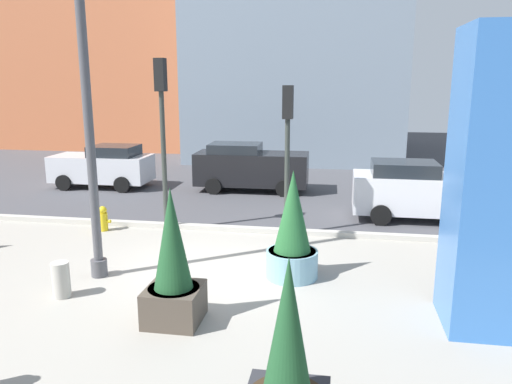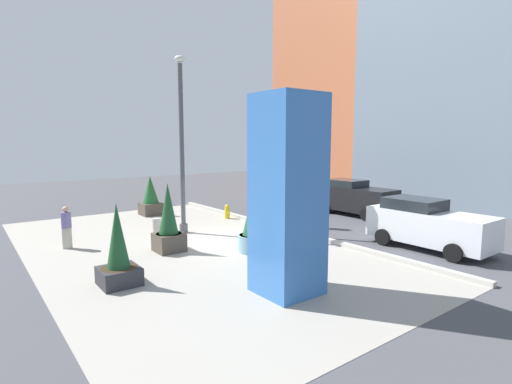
{
  "view_description": "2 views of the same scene",
  "coord_description": "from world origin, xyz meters",
  "px_view_note": "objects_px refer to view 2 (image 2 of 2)",
  "views": [
    {
      "loc": [
        3.05,
        -10.49,
        4.32
      ],
      "look_at": [
        1.13,
        0.84,
        1.74
      ],
      "focal_mm": 34.69,
      "sensor_mm": 36.0,
      "label": 1
    },
    {
      "loc": [
        13.4,
        -8.48,
        4.03
      ],
      "look_at": [
        1.19,
        0.73,
        2.05
      ],
      "focal_mm": 27.75,
      "sensor_mm": 36.0,
      "label": 2
    }
  ],
  "objects_px": {
    "concrete_bollard": "(157,227)",
    "car_far_lane": "(428,224)",
    "fire_hydrant": "(227,212)",
    "traffic_light_far_side": "(253,156)",
    "traffic_light_corner": "(308,169)",
    "potted_plant_curbside": "(118,254)",
    "potted_plant_near_left": "(254,224)",
    "lamp_post": "(182,149)",
    "potted_plant_by_pillar": "(169,223)",
    "pedestrian_crossing": "(66,225)",
    "car_passing_lane": "(277,189)",
    "potted_plant_near_right": "(151,198)",
    "car_curb_west": "(354,197)",
    "art_pillar_blue": "(288,196)"
  },
  "relations": [
    {
      "from": "fire_hydrant",
      "to": "concrete_bollard",
      "type": "relative_size",
      "value": 1.0
    },
    {
      "from": "potted_plant_near_right",
      "to": "car_curb_west",
      "type": "xyz_separation_m",
      "value": [
        6.69,
        8.92,
        0.0
      ]
    },
    {
      "from": "concrete_bollard",
      "to": "traffic_light_far_side",
      "type": "height_order",
      "value": "traffic_light_far_side"
    },
    {
      "from": "fire_hydrant",
      "to": "potted_plant_curbside",
      "type": "bearing_deg",
      "value": -50.79
    },
    {
      "from": "potted_plant_near_right",
      "to": "traffic_light_corner",
      "type": "xyz_separation_m",
      "value": [
        8.76,
        3.3,
        1.91
      ]
    },
    {
      "from": "potted_plant_near_right",
      "to": "fire_hydrant",
      "type": "bearing_deg",
      "value": 39.04
    },
    {
      "from": "concrete_bollard",
      "to": "car_passing_lane",
      "type": "bearing_deg",
      "value": 111.9
    },
    {
      "from": "art_pillar_blue",
      "to": "potted_plant_by_pillar",
      "type": "bearing_deg",
      "value": -171.54
    },
    {
      "from": "potted_plant_curbside",
      "to": "potted_plant_near_left",
      "type": "height_order",
      "value": "potted_plant_near_left"
    },
    {
      "from": "potted_plant_curbside",
      "to": "potted_plant_near_left",
      "type": "relative_size",
      "value": 0.96
    },
    {
      "from": "potted_plant_curbside",
      "to": "car_curb_west",
      "type": "xyz_separation_m",
      "value": [
        -2.96,
        13.8,
        0.06
      ]
    },
    {
      "from": "potted_plant_by_pillar",
      "to": "fire_hydrant",
      "type": "distance_m",
      "value": 6.42
    },
    {
      "from": "potted_plant_curbside",
      "to": "potted_plant_near_right",
      "type": "relative_size",
      "value": 1.09
    },
    {
      "from": "potted_plant_near_left",
      "to": "pedestrian_crossing",
      "type": "height_order",
      "value": "potted_plant_near_left"
    },
    {
      "from": "lamp_post",
      "to": "traffic_light_corner",
      "type": "distance_m",
      "value": 5.46
    },
    {
      "from": "traffic_light_far_side",
      "to": "potted_plant_near_left",
      "type": "bearing_deg",
      "value": -36.57
    },
    {
      "from": "traffic_light_corner",
      "to": "car_curb_west",
      "type": "distance_m",
      "value": 6.29
    },
    {
      "from": "fire_hydrant",
      "to": "concrete_bollard",
      "type": "height_order",
      "value": "same"
    },
    {
      "from": "potted_plant_near_right",
      "to": "traffic_light_far_side",
      "type": "distance_m",
      "value": 6.52
    },
    {
      "from": "art_pillar_blue",
      "to": "concrete_bollard",
      "type": "relative_size",
      "value": 6.98
    },
    {
      "from": "potted_plant_curbside",
      "to": "concrete_bollard",
      "type": "distance_m",
      "value": 5.93
    },
    {
      "from": "traffic_light_corner",
      "to": "potted_plant_near_right",
      "type": "bearing_deg",
      "value": -159.36
    },
    {
      "from": "potted_plant_near_right",
      "to": "fire_hydrant",
      "type": "relative_size",
      "value": 2.87
    },
    {
      "from": "car_far_lane",
      "to": "potted_plant_by_pillar",
      "type": "bearing_deg",
      "value": -124.81
    },
    {
      "from": "traffic_light_far_side",
      "to": "traffic_light_corner",
      "type": "xyz_separation_m",
      "value": [
        3.54,
        0.17,
        -0.43
      ]
    },
    {
      "from": "pedestrian_crossing",
      "to": "potted_plant_near_left",
      "type": "bearing_deg",
      "value": 49.54
    },
    {
      "from": "potted_plant_curbside",
      "to": "fire_hydrant",
      "type": "xyz_separation_m",
      "value": [
        -6.24,
        7.65,
        -0.54
      ]
    },
    {
      "from": "pedestrian_crossing",
      "to": "potted_plant_near_right",
      "type": "bearing_deg",
      "value": 131.84
    },
    {
      "from": "potted_plant_by_pillar",
      "to": "pedestrian_crossing",
      "type": "relative_size",
      "value": 1.57
    },
    {
      "from": "concrete_bollard",
      "to": "car_curb_west",
      "type": "bearing_deg",
      "value": 79.3
    },
    {
      "from": "art_pillar_blue",
      "to": "pedestrian_crossing",
      "type": "relative_size",
      "value": 3.24
    },
    {
      "from": "car_curb_west",
      "to": "art_pillar_blue",
      "type": "bearing_deg",
      "value": -59.18
    },
    {
      "from": "fire_hydrant",
      "to": "car_far_lane",
      "type": "bearing_deg",
      "value": 16.88
    },
    {
      "from": "potted_plant_curbside",
      "to": "pedestrian_crossing",
      "type": "xyz_separation_m",
      "value": [
        -4.99,
        -0.31,
        -0.01
      ]
    },
    {
      "from": "traffic_light_far_side",
      "to": "pedestrian_crossing",
      "type": "bearing_deg",
      "value": -93.89
    },
    {
      "from": "potted_plant_near_left",
      "to": "car_far_lane",
      "type": "distance_m",
      "value": 6.53
    },
    {
      "from": "lamp_post",
      "to": "car_passing_lane",
      "type": "height_order",
      "value": "lamp_post"
    },
    {
      "from": "concrete_bollard",
      "to": "traffic_light_corner",
      "type": "xyz_separation_m",
      "value": [
        4.07,
        4.96,
        2.5
      ]
    },
    {
      "from": "fire_hydrant",
      "to": "potted_plant_near_right",
      "type": "bearing_deg",
      "value": -140.96
    },
    {
      "from": "potted_plant_by_pillar",
      "to": "car_passing_lane",
      "type": "distance_m",
      "value": 12.78
    },
    {
      "from": "lamp_post",
      "to": "car_far_lane",
      "type": "relative_size",
      "value": 1.71
    },
    {
      "from": "potted_plant_near_left",
      "to": "car_passing_lane",
      "type": "distance_m",
      "value": 12.06
    },
    {
      "from": "traffic_light_far_side",
      "to": "car_far_lane",
      "type": "bearing_deg",
      "value": 18.14
    },
    {
      "from": "lamp_post",
      "to": "potted_plant_by_pillar",
      "type": "bearing_deg",
      "value": -36.89
    },
    {
      "from": "art_pillar_blue",
      "to": "potted_plant_by_pillar",
      "type": "distance_m",
      "value": 5.85
    },
    {
      "from": "traffic_light_far_side",
      "to": "car_far_lane",
      "type": "relative_size",
      "value": 1.11
    },
    {
      "from": "potted_plant_near_left",
      "to": "potted_plant_near_right",
      "type": "height_order",
      "value": "potted_plant_near_left"
    },
    {
      "from": "concrete_bollard",
      "to": "car_far_lane",
      "type": "height_order",
      "value": "car_far_lane"
    },
    {
      "from": "art_pillar_blue",
      "to": "traffic_light_corner",
      "type": "distance_m",
      "value": 6.31
    },
    {
      "from": "lamp_post",
      "to": "pedestrian_crossing",
      "type": "xyz_separation_m",
      "value": [
        -0.27,
        -4.69,
        -2.81
      ]
    }
  ]
}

